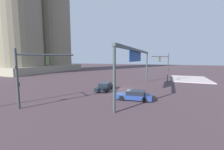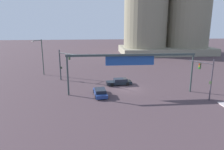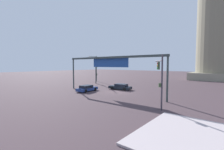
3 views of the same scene
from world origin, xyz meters
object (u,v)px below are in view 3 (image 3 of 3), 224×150
at_px(traffic_signal_near_corner, 96,69).
at_px(traffic_signal_opposite_side, 160,75).
at_px(sedan_car_approaching, 87,88).
at_px(sedan_car_waiting_far, 120,87).
at_px(streetlamp_curved_arm, 95,67).

relative_size(traffic_signal_near_corner, traffic_signal_opposite_side, 0.98).
relative_size(sedan_car_approaching, sedan_car_waiting_far, 0.94).
bearing_deg(traffic_signal_opposite_side, sedan_car_waiting_far, 20.40).
bearing_deg(traffic_signal_opposite_side, traffic_signal_near_corner, 27.71).
relative_size(traffic_signal_near_corner, sedan_car_approaching, 1.34).
height_order(traffic_signal_opposite_side, sedan_car_waiting_far, traffic_signal_opposite_side).
height_order(traffic_signal_opposite_side, sedan_car_approaching, traffic_signal_opposite_side).
xyz_separation_m(streetlamp_curved_arm, sedan_car_approaching, (12.38, -14.97, -4.07)).
xyz_separation_m(traffic_signal_opposite_side, sedan_car_approaching, (-16.01, 3.04, -3.44)).
xyz_separation_m(traffic_signal_near_corner, sedan_car_approaching, (6.89, -9.64, -3.47)).
bearing_deg(sedan_car_waiting_far, streetlamp_curved_arm, -35.37).
distance_m(traffic_signal_opposite_side, sedan_car_waiting_far, 15.47).
height_order(traffic_signal_opposite_side, streetlamp_curved_arm, streetlamp_curved_arm).
xyz_separation_m(traffic_signal_near_corner, streetlamp_curved_arm, (-5.50, 5.33, 0.60)).
bearing_deg(streetlamp_curved_arm, traffic_signal_opposite_side, 91.71).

